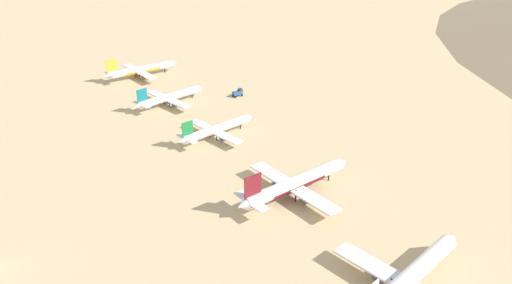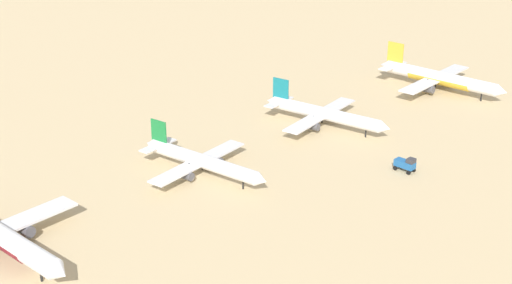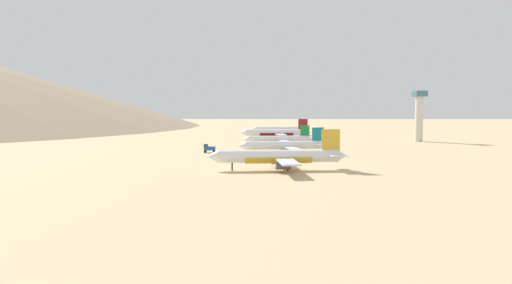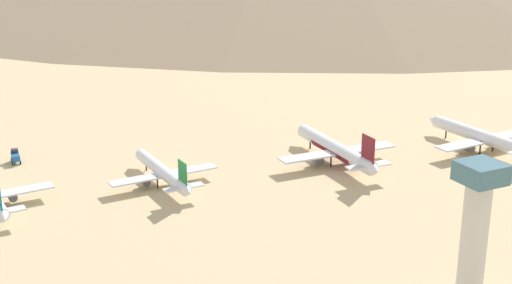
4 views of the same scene
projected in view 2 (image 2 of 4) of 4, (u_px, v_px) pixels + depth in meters
The scene contains 5 objects.
ground_plane at pixel (196, 178), 182.89m from camera, with size 1800.00×1800.00×0.00m, color tan.
parked_jet_2 at pixel (201, 161), 183.04m from camera, with size 38.71×31.44×11.16m.
parked_jet_3 at pixel (324, 114), 212.66m from camera, with size 40.55×33.00×11.69m.
parked_jet_4 at pixel (439, 78), 241.73m from camera, with size 45.45×36.84×13.13m.
service_truck at pixel (406, 164), 185.61m from camera, with size 5.32×2.93×3.90m.
Camera 2 is at (117.71, -116.51, 79.45)m, focal length 52.30 mm.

